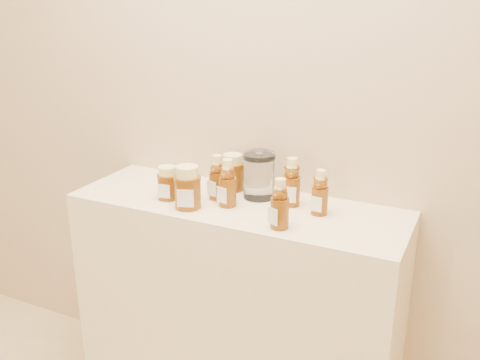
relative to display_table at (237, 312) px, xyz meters
The scene contains 11 objects.
wall_back 0.92m from the display_table, 90.00° to the left, with size 3.50×0.02×2.70m, color tan.
display_table is the anchor object (origin of this frame).
bear_bottle_back_left 0.55m from the display_table, behind, with size 0.06×0.06×0.18m, color #5D2D07, non-canonical shape.
bear_bottle_back_mid 0.58m from the display_table, 20.34° to the left, with size 0.07×0.07×0.19m, color #5D2D07, non-canonical shape.
bear_bottle_back_right 0.61m from the display_table, ahead, with size 0.06×0.06×0.17m, color #5D2D07, non-canonical shape.
bear_bottle_front_left 0.55m from the display_table, 115.15° to the right, with size 0.06×0.06×0.19m, color #5D2D07, non-canonical shape.
bear_bottle_front_right 0.60m from the display_table, 30.95° to the right, with size 0.06×0.06×0.18m, color #5D2D07, non-canonical shape.
honey_jar_left 0.57m from the display_table, 164.60° to the right, with size 0.08×0.08×0.12m, color #5D2D07, non-canonical shape.
honey_jar_back 0.54m from the display_table, 121.72° to the left, with size 0.09×0.09×0.14m, color #5D2D07, non-canonical shape.
honey_jar_front 0.55m from the display_table, 140.78° to the right, with size 0.09×0.09×0.15m, color #5D2D07, non-canonical shape.
glass_canister 0.55m from the display_table, 60.47° to the left, with size 0.12×0.12×0.18m, color white, non-canonical shape.
Camera 1 is at (0.77, -0.02, 1.60)m, focal length 40.00 mm.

